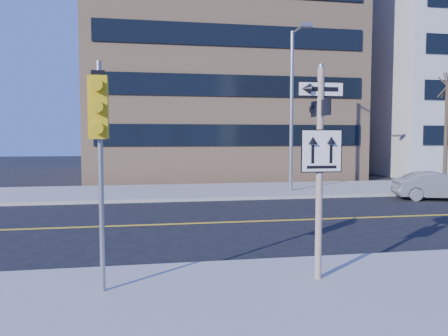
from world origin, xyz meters
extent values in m
plane|color=black|center=(0.00, 0.00, 0.00)|extent=(120.00, 120.00, 0.00)
cylinder|color=silver|center=(0.00, -2.50, 2.15)|extent=(0.13, 0.13, 4.00)
cylinder|color=gray|center=(0.00, -2.50, 4.18)|extent=(0.10, 0.10, 0.06)
cube|color=black|center=(0.00, -2.50, 3.75)|extent=(0.92, 0.03, 0.30)
cube|color=black|center=(0.00, -2.50, 3.40)|extent=(0.03, 0.92, 0.30)
cube|color=white|center=(0.00, -2.58, 2.60)|extent=(0.80, 0.03, 0.80)
cylinder|color=gray|center=(-4.00, -2.50, 2.15)|extent=(0.09, 0.09, 4.00)
cube|color=gold|center=(-4.00, -2.70, 3.35)|extent=(0.32, 0.22, 1.05)
sphere|color=#8C0705|center=(-4.00, -2.82, 3.70)|extent=(0.17, 0.17, 0.17)
sphere|color=black|center=(-4.00, -2.82, 3.35)|extent=(0.17, 0.17, 0.17)
sphere|color=black|center=(-4.00, -2.82, 3.00)|extent=(0.17, 0.17, 0.17)
imported|color=slate|center=(9.90, 7.57, 0.64)|extent=(2.31, 4.09, 1.28)
cylinder|color=gray|center=(4.00, 11.00, 4.15)|extent=(0.18, 0.18, 8.00)
cylinder|color=gray|center=(4.00, 10.00, 8.05)|extent=(0.10, 2.20, 0.10)
cube|color=gray|center=(4.00, 9.00, 7.95)|extent=(0.55, 0.30, 0.16)
cylinder|color=#32291D|center=(13.00, 11.30, 3.05)|extent=(0.22, 0.22, 5.80)
cube|color=tan|center=(2.00, 25.00, 9.00)|extent=(18.00, 18.00, 18.00)
camera|label=1|loc=(-3.20, -10.28, 2.85)|focal=35.00mm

